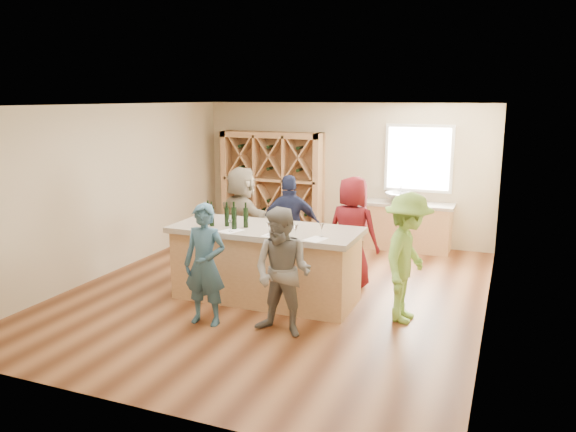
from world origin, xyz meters
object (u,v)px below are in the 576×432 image
at_px(wine_bottle_d, 234,218).
at_px(wine_bottle_e, 246,218).
at_px(wine_rack, 272,184).
at_px(wine_bottle_c, 227,217).
at_px(person_near_left, 205,265).
at_px(person_far_mid, 290,227).
at_px(tasting_counter_base, 266,266).
at_px(wine_bottle_b, 212,217).
at_px(person_server, 407,258).
at_px(sink, 399,197).
at_px(person_far_right, 352,231).
at_px(person_near_right, 283,272).
at_px(wine_bottle_a, 208,215).
at_px(person_far_left, 242,218).

xyz_separation_m(wine_bottle_d, wine_bottle_e, (0.11, 0.15, -0.02)).
relative_size(wine_rack, wine_bottle_c, 8.01).
distance_m(person_near_left, person_far_mid, 2.22).
bearing_deg(tasting_counter_base, person_far_mid, 92.81).
height_order(wine_rack, person_far_mid, wine_rack).
bearing_deg(person_near_left, wine_bottle_e, 81.73).
distance_m(wine_rack, person_near_left, 4.86).
distance_m(wine_rack, wine_bottle_b, 3.88).
xyz_separation_m(tasting_counter_base, person_server, (2.04, -0.04, 0.36)).
relative_size(sink, person_far_right, 0.31).
xyz_separation_m(tasting_counter_base, wine_bottle_c, (-0.55, -0.14, 0.72)).
distance_m(wine_bottle_e, person_near_right, 1.42).
bearing_deg(person_far_mid, wine_bottle_a, 32.38).
xyz_separation_m(wine_bottle_c, person_near_right, (1.25, -0.92, -0.41)).
bearing_deg(wine_rack, wine_bottle_d, -74.12).
distance_m(tasting_counter_base, wine_bottle_a, 1.13).
relative_size(sink, person_near_right, 0.34).
relative_size(wine_bottle_a, person_far_right, 0.16).
bearing_deg(wine_rack, person_far_mid, -60.67).
distance_m(sink, wine_bottle_a, 4.23).
xyz_separation_m(wine_bottle_d, person_far_mid, (0.31, 1.35, -0.39)).
bearing_deg(person_near_left, person_far_mid, 79.45).
height_order(sink, wine_bottle_a, wine_bottle_a).
xyz_separation_m(wine_bottle_d, person_server, (2.41, 0.22, -0.38)).
height_order(tasting_counter_base, person_far_right, person_far_right).
bearing_deg(wine_bottle_d, person_server, 5.10).
relative_size(wine_bottle_c, person_far_left, 0.15).
xyz_separation_m(person_server, person_far_mid, (-2.09, 1.14, -0.01)).
relative_size(sink, tasting_counter_base, 0.21).
bearing_deg(wine_bottle_b, wine_rack, 100.55).
height_order(wine_bottle_e, person_far_right, person_far_right).
distance_m(wine_bottle_d, person_near_left, 0.96).
relative_size(wine_bottle_d, person_far_right, 0.18).
xyz_separation_m(person_near_left, person_near_right, (1.06, 0.05, 0.01)).
bearing_deg(wine_bottle_c, sink, 64.17).
relative_size(person_near_left, person_near_right, 0.99).
xyz_separation_m(sink, wine_bottle_a, (-2.09, -3.66, 0.20)).
bearing_deg(person_near_left, person_far_right, 56.02).
relative_size(tasting_counter_base, person_server, 1.51).
bearing_deg(person_near_right, person_server, 42.08).
xyz_separation_m(wine_rack, wine_bottle_c, (0.92, -3.75, 0.12)).
relative_size(wine_bottle_e, person_server, 0.17).
relative_size(wine_bottle_a, person_near_left, 0.17).
height_order(tasting_counter_base, wine_bottle_d, wine_bottle_d).
distance_m(wine_bottle_e, person_far_right, 1.77).
height_order(wine_rack, person_near_right, wine_rack).
bearing_deg(wine_bottle_e, wine_bottle_a, -178.22).
relative_size(wine_bottle_d, person_far_mid, 0.19).
xyz_separation_m(sink, person_far_mid, (-1.29, -2.45, -0.17)).
bearing_deg(wine_bottle_c, wine_bottle_d, -34.59).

